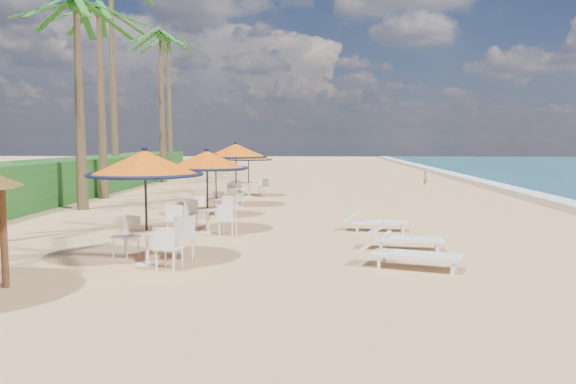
# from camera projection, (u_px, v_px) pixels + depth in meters

# --- Properties ---
(ground) EXTENTS (160.00, 160.00, 0.00)m
(ground) POSITION_uv_depth(u_px,v_px,m) (391.00, 263.00, 12.39)
(ground) COLOR tan
(ground) RESTS_ON ground
(wetsand_band) EXTENTS (1.40, 140.00, 0.02)m
(wetsand_band) POSITION_uv_depth(u_px,v_px,m) (573.00, 209.00, 21.92)
(wetsand_band) COLOR olive
(wetsand_band) RESTS_ON ground
(scrub_hedge) EXTENTS (3.00, 40.00, 1.80)m
(scrub_hedge) POSITION_uv_depth(u_px,v_px,m) (38.00, 182.00, 23.90)
(scrub_hedge) COLOR #194716
(scrub_hedge) RESTS_ON ground
(station_0) EXTENTS (2.49, 2.49, 2.59)m
(station_0) POSITION_uv_depth(u_px,v_px,m) (147.00, 178.00, 12.08)
(station_0) COLOR black
(station_0) RESTS_ON ground
(station_1) EXTENTS (2.39, 2.39, 2.50)m
(station_1) POSITION_uv_depth(u_px,v_px,m) (205.00, 170.00, 16.22)
(station_1) COLOR black
(station_1) RESTS_ON ground
(station_2) EXTENTS (2.13, 2.15, 2.22)m
(station_2) POSITION_uv_depth(u_px,v_px,m) (216.00, 171.00, 19.68)
(station_2) COLOR black
(station_2) RESTS_ON ground
(station_3) EXTENTS (2.56, 2.64, 2.67)m
(station_3) POSITION_uv_depth(u_px,v_px,m) (236.00, 157.00, 22.75)
(station_3) COLOR black
(station_3) RESTS_ON ground
(station_4) EXTENTS (2.25, 2.25, 2.35)m
(station_4) POSITION_uv_depth(u_px,v_px,m) (250.00, 159.00, 26.69)
(station_4) COLOR black
(station_4) RESTS_ON ground
(lounger_near) EXTENTS (2.22, 1.33, 0.76)m
(lounger_near) POSITION_uv_depth(u_px,v_px,m) (406.00, 252.00, 11.82)
(lounger_near) COLOR white
(lounger_near) RESTS_ON ground
(lounger_mid) EXTENTS (1.97, 0.87, 0.68)m
(lounger_mid) POSITION_uv_depth(u_px,v_px,m) (401.00, 237.00, 13.83)
(lounger_mid) COLOR white
(lounger_mid) RESTS_ON ground
(lounger_far) EXTENTS (1.93, 0.71, 0.68)m
(lounger_far) POSITION_uv_depth(u_px,v_px,m) (373.00, 220.00, 16.68)
(lounger_far) COLOR white
(lounger_far) RESTS_ON ground
(palm_3) EXTENTS (5.00, 5.00, 8.02)m
(palm_3) POSITION_uv_depth(u_px,v_px,m) (77.00, 18.00, 21.15)
(palm_3) COLOR brown
(palm_3) RESTS_ON ground
(palm_4) EXTENTS (5.00, 5.00, 8.82)m
(palm_4) POSITION_uv_depth(u_px,v_px,m) (99.00, 22.00, 25.37)
(palm_4) COLOR brown
(palm_4) RESTS_ON ground
(palm_6) EXTENTS (5.00, 5.00, 9.57)m
(palm_6) POSITION_uv_depth(u_px,v_px,m) (161.00, 44.00, 35.25)
(palm_6) COLOR brown
(palm_6) RESTS_ON ground
(palm_7) EXTENTS (5.00, 5.00, 10.12)m
(palm_7) POSITION_uv_depth(u_px,v_px,m) (168.00, 48.00, 39.88)
(palm_7) COLOR brown
(palm_7) RESTS_ON ground
(person) EXTENTS (0.26, 0.36, 0.94)m
(person) POSITION_uv_depth(u_px,v_px,m) (425.00, 178.00, 33.16)
(person) COLOR #8D5D48
(person) RESTS_ON ground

